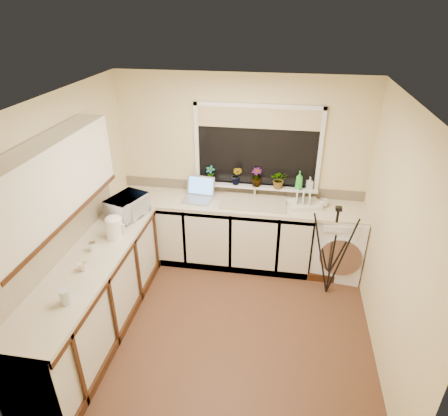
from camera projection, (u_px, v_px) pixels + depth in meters
floor at (222, 322)px, 4.41m from camera, size 3.20×3.20×0.00m
ceiling at (222, 101)px, 3.26m from camera, size 3.20×3.20×0.00m
wall_back at (241, 170)px, 5.14m from camera, size 3.20×0.00×3.20m
wall_front at (183, 346)px, 2.53m from camera, size 3.20×0.00×3.20m
wall_left at (69, 215)px, 4.06m from camera, size 0.00×3.00×3.00m
wall_right at (394, 242)px, 3.60m from camera, size 0.00×3.00×3.00m
base_cabinet_back at (213, 231)px, 5.30m from camera, size 2.55×0.60×0.86m
base_cabinet_left at (96, 297)px, 4.13m from camera, size 0.54×2.40×0.86m
worktop_back at (238, 204)px, 5.04m from camera, size 3.20×0.60×0.04m
worktop_left at (89, 262)px, 3.92m from camera, size 0.60×2.40×0.04m
upper_cabinet at (48, 183)px, 3.38m from camera, size 0.28×1.90×0.70m
splashback_left at (57, 239)px, 3.85m from camera, size 0.02×2.40×0.45m
splashback_back at (241, 188)px, 5.25m from camera, size 3.20×0.02×0.14m
window_glass at (257, 147)px, 4.95m from camera, size 1.50×0.02×1.00m
window_blind at (258, 118)px, 4.75m from camera, size 1.50×0.02×0.25m
windowsill at (255, 186)px, 5.14m from camera, size 1.60×0.14×0.03m
sink at (253, 202)px, 5.00m from camera, size 0.82×0.46×0.03m
faucet at (255, 189)px, 5.10m from camera, size 0.03×0.03×0.24m
washing_machine at (338, 242)px, 5.06m from camera, size 0.68×0.66×0.86m
laptop at (199, 193)px, 5.10m from camera, size 0.40×0.38×0.27m
kettle at (115, 229)px, 4.22m from camera, size 0.18×0.18×0.24m
dish_rack at (304, 204)px, 4.91m from camera, size 0.45×0.38×0.06m
tripod at (332, 252)px, 4.59m from camera, size 0.77×0.77×1.18m
glass_jug at (66, 296)px, 3.33m from camera, size 0.10×0.10×0.14m
steel_jar at (93, 247)px, 4.04m from camera, size 0.07×0.07×0.10m
microwave at (127, 207)px, 4.64m from camera, size 0.46×0.55×0.26m
plant_a at (210, 175)px, 5.15m from camera, size 0.14×0.11×0.24m
plant_b at (237, 176)px, 5.09m from camera, size 0.17×0.15×0.25m
plant_c at (256, 177)px, 5.06m from camera, size 0.15×0.15×0.25m
plant_d at (279, 179)px, 5.00m from camera, size 0.22×0.19×0.24m
soap_bottle_green at (299, 180)px, 4.97m from camera, size 0.10×0.10×0.24m
soap_bottle_clear at (310, 183)px, 4.99m from camera, size 0.09×0.09×0.17m
cup_back at (323, 203)px, 4.91m from camera, size 0.12×0.12×0.09m
cup_left at (83, 267)px, 3.75m from camera, size 0.10×0.10×0.08m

